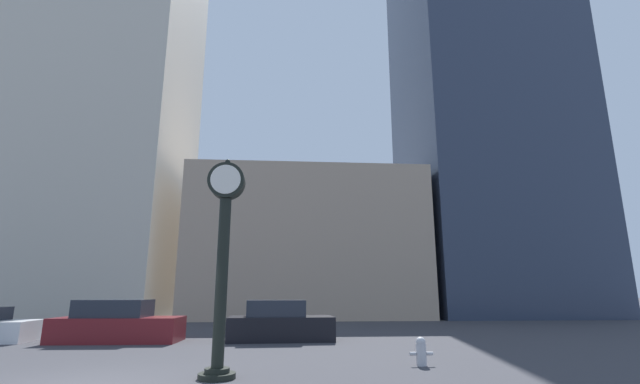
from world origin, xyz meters
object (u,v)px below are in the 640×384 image
street_clock (223,249)px  car_maroon (117,324)px  car_black (280,323)px  fire_hydrant_near (421,351)px

street_clock → car_maroon: (-4.74, 7.05, -2.12)m
street_clock → car_black: size_ratio=1.22×
car_maroon → fire_hydrant_near: 11.20m
street_clock → car_maroon: bearing=124.0°
street_clock → car_black: (1.21, 7.07, -2.13)m
car_black → fire_hydrant_near: 6.86m
street_clock → car_maroon: street_clock is taller
fire_hydrant_near → car_black: bearing=122.0°
street_clock → car_black: 7.48m
street_clock → fire_hydrant_near: bearing=14.6°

